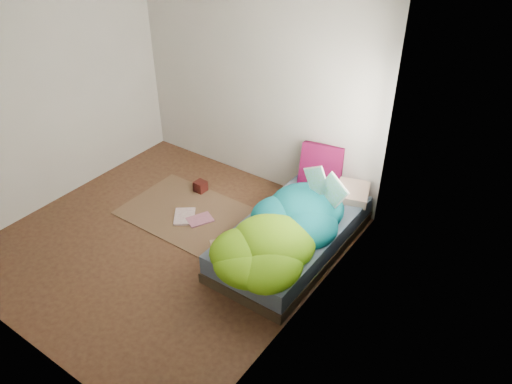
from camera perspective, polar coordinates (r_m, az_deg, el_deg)
ground at (r=5.78m, az=-10.15°, el=-5.65°), size 3.50×3.50×0.00m
room_walls at (r=4.92m, az=-11.87°, el=9.09°), size 3.54×3.54×2.62m
bed at (r=5.51m, az=4.16°, el=-5.14°), size 1.00×2.00×0.34m
duvet at (r=5.15m, az=3.02°, el=-3.46°), size 0.96×1.84×0.34m
rug at (r=6.17m, az=-7.64°, el=-2.47°), size 1.60×1.10×0.01m
pillow_floral at (r=5.88m, az=9.93°, el=0.05°), size 0.66×0.52×0.13m
pillow_magenta at (r=5.99m, az=7.49°, el=3.07°), size 0.52×0.28×0.50m
open_book at (r=5.30m, az=7.92°, el=1.61°), size 0.51×0.22×0.30m
wooden_box at (r=6.52m, az=-6.37°, el=0.65°), size 0.14×0.14×0.14m
floor_book_a at (r=6.11m, az=-9.31°, el=-2.81°), size 0.40×0.42×0.03m
floor_book_b at (r=6.10m, az=-6.83°, el=-2.63°), size 0.33×0.36×0.03m
floor_book_c at (r=5.58m, az=-5.08°, el=-6.57°), size 0.38×0.37×0.02m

